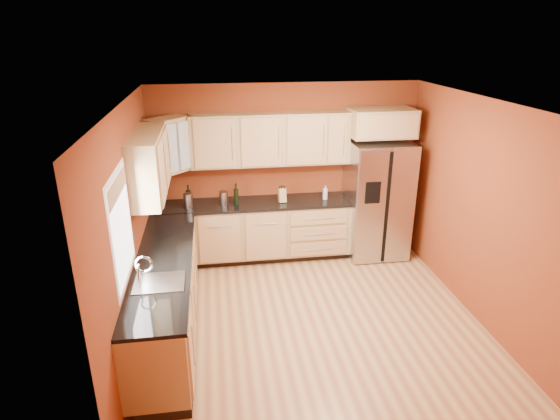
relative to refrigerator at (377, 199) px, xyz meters
name	(u,v)px	position (x,y,z in m)	size (l,w,h in m)	color
floor	(311,318)	(-1.35, -1.62, -0.89)	(4.00, 4.00, 0.00)	#A4653F
ceiling	(317,103)	(-1.35, -1.62, 1.71)	(4.00, 4.00, 0.00)	silver
wall_back	(286,170)	(-1.35, 0.38, 0.41)	(4.00, 0.04, 2.60)	maroon
wall_front	(371,323)	(-1.35, -3.62, 0.41)	(4.00, 0.04, 2.60)	maroon
wall_left	(131,230)	(-3.35, -1.62, 0.41)	(0.04, 4.00, 2.60)	maroon
wall_right	(478,210)	(0.65, -1.62, 0.41)	(0.04, 4.00, 2.60)	maroon
base_cabinets_back	(253,232)	(-1.90, 0.07, -0.45)	(2.90, 0.60, 0.88)	#A88351
base_cabinets_left	(166,298)	(-3.05, -1.62, -0.45)	(0.60, 2.80, 0.88)	#A88351
countertop_back	(252,204)	(-1.90, 0.06, 0.01)	(2.90, 0.62, 0.04)	black
countertop_left	(164,262)	(-3.04, -1.62, 0.01)	(0.62, 2.80, 0.04)	black
upper_cabinets_back	(270,139)	(-1.60, 0.21, 0.94)	(2.30, 0.33, 0.75)	#A88351
upper_cabinets_left	(149,164)	(-3.19, -0.90, 0.94)	(0.33, 1.35, 0.75)	#A88351
corner_upper_cabinet	(169,145)	(-3.02, 0.04, 0.94)	(0.62, 0.33, 0.75)	#A88351
over_fridge_cabinet	(381,122)	(0.00, 0.07, 1.16)	(0.92, 0.60, 0.40)	#A88351
refrigerator	(377,199)	(0.00, 0.00, 0.00)	(0.90, 0.75, 1.78)	#AAAAAF
window	(122,227)	(-3.33, -2.12, 0.66)	(0.03, 0.90, 1.00)	white
sink_faucet	(158,270)	(-3.04, -2.12, 0.18)	(0.50, 0.42, 0.30)	white
canister_left	(224,198)	(-2.31, 0.04, 0.13)	(0.12, 0.12, 0.20)	#AAAAAF
canister_right	(188,201)	(-2.82, 0.00, 0.13)	(0.13, 0.13, 0.21)	#AAAAAF
wine_bottle_a	(236,194)	(-2.13, 0.02, 0.19)	(0.07, 0.07, 0.32)	black
wine_bottle_b	(188,195)	(-2.81, 0.11, 0.18)	(0.07, 0.07, 0.30)	black
knife_block	(282,195)	(-1.46, 0.02, 0.13)	(0.10, 0.10, 0.21)	tan
soap_dispenser	(325,193)	(-0.80, 0.05, 0.13)	(0.07, 0.07, 0.21)	silver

